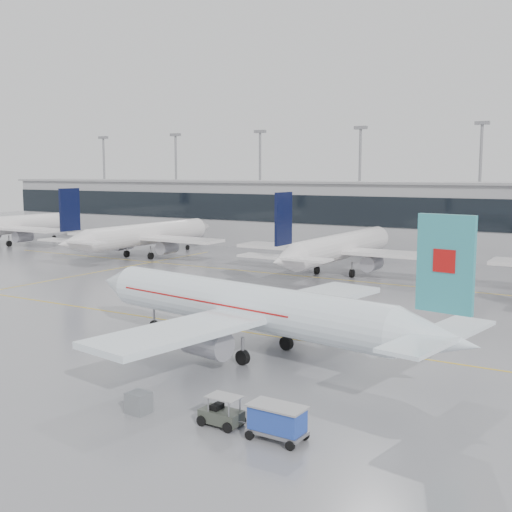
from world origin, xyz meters
The scene contains 15 objects.
ground centered at (0.00, 0.00, 0.00)m, with size 320.00×320.00×0.00m, color gray.
taxi_line_main centered at (0.00, 0.00, 0.01)m, with size 120.00×0.25×0.01m, color gold.
taxi_line_north centered at (0.00, 30.00, 0.01)m, with size 120.00×0.25×0.01m, color gold.
taxi_line_cross centered at (-30.00, 15.00, 0.01)m, with size 0.25×60.00×0.01m, color gold.
terminal centered at (0.00, 62.00, 6.00)m, with size 180.00×15.00×12.00m, color #969699.
terminal_glass centered at (0.00, 54.45, 7.50)m, with size 180.00×0.20×5.00m, color black.
terminal_roof centered at (0.00, 62.00, 12.20)m, with size 182.00×16.00×0.40m, color gray.
light_masts centered at (0.00, 68.00, 13.34)m, with size 156.40×1.00×22.60m.
air_canada_jet centered at (10.41, -5.55, 3.64)m, with size 36.48×29.45×11.47m.
parked_jet_a centered at (-70.00, 33.69, 3.71)m, with size 29.64×36.96×11.72m.
parked_jet_b centered at (-35.00, 33.69, 3.71)m, with size 29.64×36.96×11.72m.
parked_jet_c centered at (0.00, 33.69, 3.71)m, with size 29.64×36.96×11.72m.
baggage_tug centered at (16.26, -18.50, 0.61)m, with size 3.57×1.54×1.73m.
baggage_cart centered at (19.85, -18.59, 1.10)m, with size 3.10×1.78×1.89m.
gse_unit centered at (11.07, -19.45, 0.62)m, with size 1.24×1.15×1.24m, color slate.
Camera 1 is at (35.57, -46.63, 13.94)m, focal length 45.00 mm.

